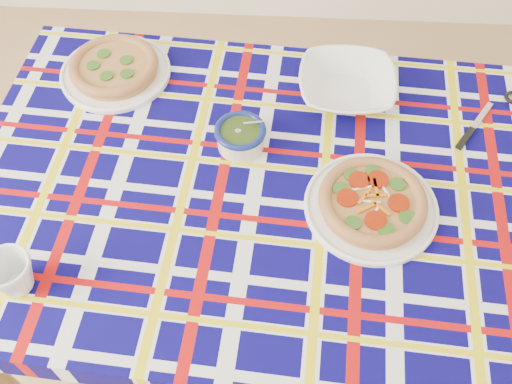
# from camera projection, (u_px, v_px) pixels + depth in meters

# --- Properties ---
(dining_table) EXTENTS (1.54, 1.03, 0.69)m
(dining_table) POSITION_uv_depth(u_px,v_px,m) (288.00, 204.00, 1.36)
(dining_table) COLOR brown
(dining_table) RESTS_ON floor
(tablecloth) EXTENTS (1.57, 1.06, 0.10)m
(tablecloth) POSITION_uv_depth(u_px,v_px,m) (288.00, 198.00, 1.34)
(tablecloth) COLOR #08044F
(tablecloth) RESTS_ON dining_table
(main_focaccia_plate) EXTENTS (0.37, 0.37, 0.06)m
(main_focaccia_plate) POSITION_uv_depth(u_px,v_px,m) (373.00, 201.00, 1.24)
(main_focaccia_plate) COLOR #B17B3F
(main_focaccia_plate) RESTS_ON tablecloth
(pesto_bowl) EXTENTS (0.14, 0.14, 0.07)m
(pesto_bowl) POSITION_uv_depth(u_px,v_px,m) (240.00, 135.00, 1.34)
(pesto_bowl) COLOR #1D310D
(pesto_bowl) RESTS_ON tablecloth
(serving_bowl) EXTENTS (0.25, 0.25, 0.06)m
(serving_bowl) POSITION_uv_depth(u_px,v_px,m) (347.00, 85.00, 1.44)
(serving_bowl) COLOR white
(serving_bowl) RESTS_ON tablecloth
(second_focaccia_plate) EXTENTS (0.34, 0.34, 0.05)m
(second_focaccia_plate) POSITION_uv_depth(u_px,v_px,m) (114.00, 67.00, 1.49)
(second_focaccia_plate) COLOR #B17B3F
(second_focaccia_plate) RESTS_ON tablecloth
(mug) EXTENTS (0.11, 0.11, 0.09)m
(mug) POSITION_uv_depth(u_px,v_px,m) (12.00, 275.00, 1.12)
(mug) COLOR white
(mug) RESTS_ON tablecloth
(table_knife) EXTENTS (0.13, 0.18, 0.01)m
(table_knife) POSITION_uv_depth(u_px,v_px,m) (481.00, 117.00, 1.41)
(table_knife) COLOR silver
(table_knife) RESTS_ON tablecloth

